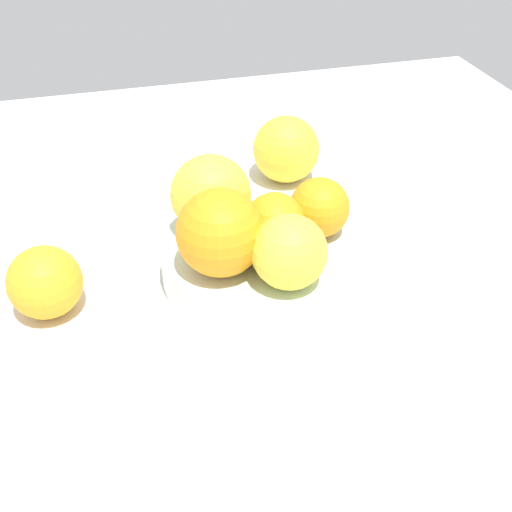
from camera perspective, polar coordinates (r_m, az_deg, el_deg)
The scene contains 10 objects.
ground_plane at distance 65.55cm, azimuth 0.00°, elevation -2.54°, with size 110.00×110.00×2.00cm, color silver.
fruit_bowl at distance 63.62cm, azimuth 0.00°, elevation -0.40°, with size 19.40×19.40×4.41cm.
orange_in_bowl_0 at distance 59.70cm, azimuth 1.74°, elevation 3.06°, with size 6.03×6.03×6.03cm, color orange.
orange_in_bowl_1 at distance 62.33cm, azimuth 5.87°, elevation 4.54°, with size 6.11×6.11×6.11cm, color orange.
orange_in_bowl_2 at distance 56.45cm, azimuth -3.32°, elevation 2.16°, with size 8.29×8.29×8.29cm, color orange.
orange_in_bowl_3 at distance 62.16cm, azimuth -4.21°, elevation 5.67°, with size 8.18×8.18×8.18cm, color yellow.
orange_in_bowl_4 at distance 55.16cm, azimuth 3.11°, elevation 0.37°, with size 6.96×6.96×6.96cm, color yellow.
orange_loose_0 at distance 79.86cm, azimuth 2.81°, elevation 9.84°, with size 8.53×8.53×8.53cm, color yellow.
orange_loose_1 at distance 62.12cm, azimuth -18.97°, elevation -2.14°, with size 7.12×7.12×7.12cm, color #F9A823.
folded_napkin at distance 88.07cm, azimuth -6.29°, elevation 9.40°, with size 13.57×13.57×0.30cm, color silver.
Camera 1 is at (48.73, -12.96, 40.89)cm, focal length 43.18 mm.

